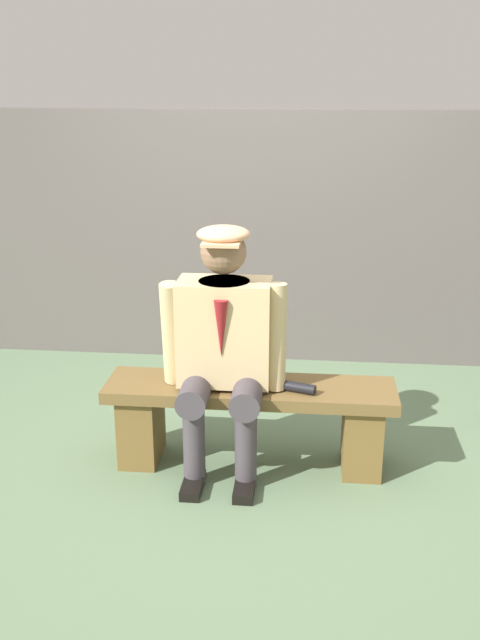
{
  "coord_description": "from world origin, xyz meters",
  "views": [
    {
      "loc": [
        -0.29,
        3.41,
        1.94
      ],
      "look_at": [
        0.05,
        0.0,
        0.8
      ],
      "focal_mm": 40.57,
      "sensor_mm": 36.0,
      "label": 1
    }
  ],
  "objects": [
    {
      "name": "ground_plane",
      "position": [
        0.0,
        0.0,
        0.0
      ],
      "size": [
        30.0,
        30.0,
        0.0
      ],
      "primitive_type": "plane",
      "color": "#5E7757"
    },
    {
      "name": "bench",
      "position": [
        0.0,
        0.0,
        0.29
      ],
      "size": [
        1.5,
        0.37,
        0.45
      ],
      "color": "brown",
      "rests_on": "ground"
    },
    {
      "name": "seated_man",
      "position": [
        0.13,
        0.05,
        0.71
      ],
      "size": [
        0.63,
        0.54,
        1.28
      ],
      "color": "#D3B783",
      "rests_on": "ground"
    },
    {
      "name": "rolled_magazine",
      "position": [
        -0.23,
        0.06,
        0.48
      ],
      "size": [
        0.22,
        0.12,
        0.05
      ],
      "primitive_type": "cylinder",
      "rotation": [
        0.0,
        1.57,
        -0.31
      ],
      "color": "black",
      "rests_on": "bench"
    },
    {
      "name": "stadium_wall",
      "position": [
        0.0,
        -1.65,
        0.88
      ],
      "size": [
        12.0,
        0.24,
        1.76
      ],
      "primitive_type": "cube",
      "color": "#5D5654",
      "rests_on": "ground"
    }
  ]
}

